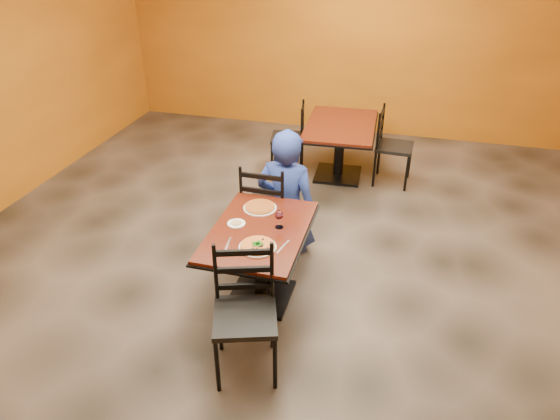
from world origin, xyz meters
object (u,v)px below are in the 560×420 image
(diner, at_px, (287,191))
(side_plate, at_px, (236,224))
(wine_glass, at_px, (279,218))
(plate_main, at_px, (258,247))
(pizza_main, at_px, (258,245))
(pizza_far, at_px, (260,206))
(chair_main_near, at_px, (245,318))
(table_second, at_px, (340,138))
(table_main, at_px, (260,248))
(chair_second_right, at_px, (394,147))
(plate_far, at_px, (260,208))
(chair_main_far, at_px, (268,206))
(chair_second_left, at_px, (288,138))

(diner, height_order, side_plate, diner)
(side_plate, height_order, wine_glass, wine_glass)
(plate_main, bearing_deg, pizza_main, 0.00)
(pizza_far, height_order, side_plate, pizza_far)
(chair_main_near, bearing_deg, table_second, 69.61)
(wine_glass, bearing_deg, table_second, 87.54)
(chair_main_near, bearing_deg, table_main, 81.41)
(chair_second_right, height_order, pizza_main, chair_second_right)
(diner, xyz_separation_m, plate_far, (-0.11, -0.55, 0.09))
(chair_second_right, relative_size, wine_glass, 5.59)
(table_second, height_order, wine_glass, wine_glass)
(side_plate, bearing_deg, chair_main_far, 85.61)
(diner, bearing_deg, plate_far, 83.68)
(chair_main_near, relative_size, plate_far, 3.34)
(chair_second_left, distance_m, plate_far, 2.43)
(table_second, bearing_deg, plate_far, -98.89)
(pizza_main, bearing_deg, chair_second_right, 73.00)
(chair_main_near, relative_size, chair_second_right, 1.03)
(table_main, distance_m, plate_main, 0.34)
(table_main, relative_size, table_second, 0.88)
(chair_second_right, height_order, diner, diner)
(plate_main, xyz_separation_m, pizza_far, (-0.17, 0.62, 0.02))
(table_second, relative_size, plate_far, 4.49)
(pizza_main, height_order, side_plate, pizza_main)
(table_second, xyz_separation_m, pizza_far, (-0.37, -2.39, 0.21))
(table_second, bearing_deg, chair_second_right, 0.00)
(table_second, xyz_separation_m, wine_glass, (-0.11, -2.66, 0.28))
(table_second, distance_m, wine_glass, 2.68)
(plate_main, bearing_deg, chair_second_left, 99.64)
(chair_main_near, relative_size, wine_glass, 5.75)
(plate_far, bearing_deg, pizza_far, -135.00)
(pizza_main, distance_m, side_plate, 0.42)
(chair_main_near, bearing_deg, plate_far, 83.23)
(chair_second_right, distance_m, plate_main, 3.15)
(table_second, bearing_deg, plate_main, -93.89)
(table_main, relative_size, plate_main, 3.97)
(chair_second_right, distance_m, pizza_main, 3.15)
(chair_second_left, height_order, wine_glass, chair_second_left)
(chair_second_left, relative_size, diner, 0.72)
(chair_second_right, xyz_separation_m, pizza_main, (-0.92, -3.01, 0.27))
(table_main, height_order, chair_second_left, chair_second_left)
(table_main, relative_size, side_plate, 7.69)
(chair_main_near, bearing_deg, chair_second_left, 80.94)
(chair_main_near, distance_m, chair_second_left, 3.63)
(table_main, relative_size, pizza_main, 4.33)
(table_main, bearing_deg, chair_main_far, 101.11)
(table_main, bearing_deg, plate_far, 105.93)
(chair_main_far, distance_m, chair_second_left, 1.94)
(table_main, relative_size, chair_second_right, 1.22)
(chair_main_near, distance_m, wine_glass, 0.98)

